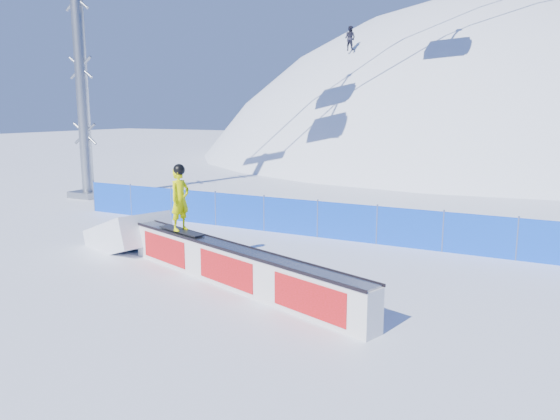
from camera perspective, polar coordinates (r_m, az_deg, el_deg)
The scene contains 7 objects.
ground at distance 13.59m, azimuth 0.05°, elevation -7.18°, with size 160.00×160.00×0.00m, color white.
snow_hill at distance 58.17m, azimuth 20.19°, elevation -12.55°, with size 64.00×64.00×64.00m.
safety_fence at distance 17.42m, azimuth 6.96°, elevation -1.26°, with size 22.05×0.05×1.30m.
rail_box at distance 12.89m, azimuth -4.80°, elevation -5.96°, with size 7.90×3.16×0.98m.
snow_ramp at distance 17.16m, azimuth -15.50°, elevation -3.81°, with size 2.50×1.67×0.94m, color white, non-canonical shape.
snowboarder at distance 14.34m, azimuth -10.41°, elevation 1.19°, with size 1.70×0.83×1.77m.
distant_skiers at distance 42.48m, azimuth 24.22°, elevation 18.58°, with size 22.66×11.52×8.39m.
Camera 1 is at (6.03, -11.46, 4.12)m, focal length 35.00 mm.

